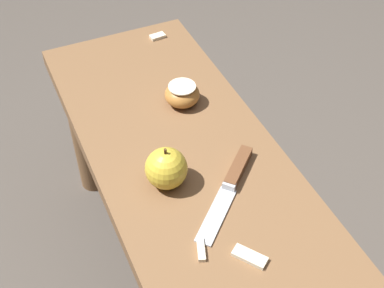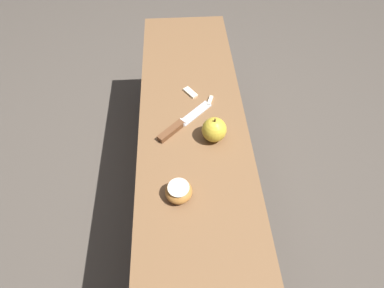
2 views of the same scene
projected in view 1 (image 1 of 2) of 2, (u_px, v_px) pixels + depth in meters
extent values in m
cube|color=brown|center=(220.00, 216.00, 1.00)|extent=(1.28, 0.37, 0.04)
cylinder|color=brown|center=(169.00, 108.00, 1.58)|extent=(0.08, 0.08, 0.42)
cylinder|color=brown|center=(85.00, 132.00, 1.51)|extent=(0.08, 0.08, 0.42)
cube|color=#B7BABF|center=(216.00, 215.00, 0.98)|extent=(0.12, 0.12, 0.00)
cube|color=#B7BABF|center=(229.00, 187.00, 1.02)|extent=(0.03, 0.03, 0.02)
cube|color=brown|center=(238.00, 167.00, 1.05)|extent=(0.09, 0.09, 0.02)
sphere|color=gold|center=(166.00, 168.00, 1.01)|extent=(0.08, 0.08, 0.08)
cylinder|color=#4C3319|center=(165.00, 152.00, 0.98)|extent=(0.01, 0.01, 0.01)
ellipsoid|color=#B27233|center=(182.00, 95.00, 1.19)|extent=(0.08, 0.08, 0.05)
cylinder|color=beige|center=(182.00, 86.00, 1.18)|extent=(0.06, 0.06, 0.00)
cube|color=beige|center=(201.00, 250.00, 0.92)|extent=(0.05, 0.03, 0.01)
cube|color=beige|center=(158.00, 36.00, 1.39)|extent=(0.03, 0.04, 0.01)
cube|color=beige|center=(249.00, 257.00, 0.91)|extent=(0.06, 0.05, 0.01)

